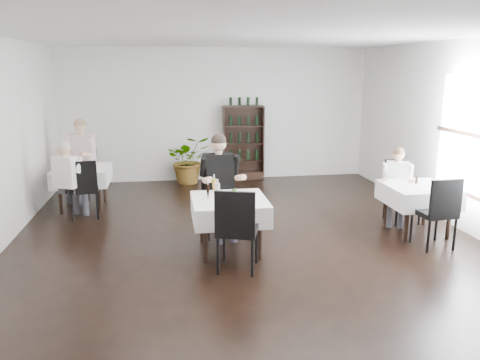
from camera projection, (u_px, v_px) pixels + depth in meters
The scene contains 23 objects.
room_shell at pixel (251, 146), 6.37m from camera, with size 9.00×9.00×9.00m.
wine_shelf at pixel (244, 144), 10.76m from camera, with size 0.90×0.28×1.75m.
main_table at pixel (229, 209), 6.53m from camera, with size 1.03×1.03×0.77m.
left_table at pixel (82, 176), 8.58m from camera, with size 0.98×0.98×0.77m.
right_table at pixel (418, 195), 7.26m from camera, with size 0.98×0.98×0.77m.
potted_tree at pixel (189, 160), 10.51m from camera, with size 0.97×0.84×1.08m, color #28511B.
main_chair_far at pixel (216, 204), 7.21m from camera, with size 0.45×0.45×0.88m.
main_chair_near at pixel (237, 225), 5.84m from camera, with size 0.62×0.63×1.09m.
left_chair_far at pixel (85, 170), 9.37m from camera, with size 0.56×0.57×0.97m.
left_chair_near at pixel (84, 185), 7.98m from camera, with size 0.52×0.52×1.03m.
right_chair_far at pixel (401, 186), 7.89m from camera, with size 0.49×0.50×1.04m.
right_chair_near at pixel (439, 208), 6.61m from camera, with size 0.52×0.52×1.06m.
diner_main at pixel (220, 178), 7.05m from camera, with size 0.64×0.67×1.59m.
diner_left_far at pixel (80, 153), 9.07m from camera, with size 0.71×0.75×1.60m.
diner_left_near at pixel (69, 174), 7.88m from camera, with size 0.62×0.65×1.38m.
diner_right_far at pixel (397, 180), 7.70m from camera, with size 0.57×0.60×1.28m.
plate_far at pixel (232, 193), 6.76m from camera, with size 0.28×0.28×0.07m.
plate_near at pixel (234, 201), 6.30m from camera, with size 0.36×0.36×0.09m.
pilsner_dark at pixel (208, 192), 6.40m from camera, with size 0.07×0.07×0.28m.
pilsner_lager at pixel (214, 188), 6.55m from camera, with size 0.08×0.08×0.32m.
coke_bottle at pixel (218, 191), 6.44m from camera, with size 0.07×0.07×0.28m.
napkin_cutlery at pixel (249, 201), 6.34m from camera, with size 0.18×0.18×0.02m.
pepper_mill at pixel (417, 180), 7.34m from camera, with size 0.05×0.05×0.11m, color black.
Camera 1 is at (-1.11, -6.21, 2.53)m, focal length 35.00 mm.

